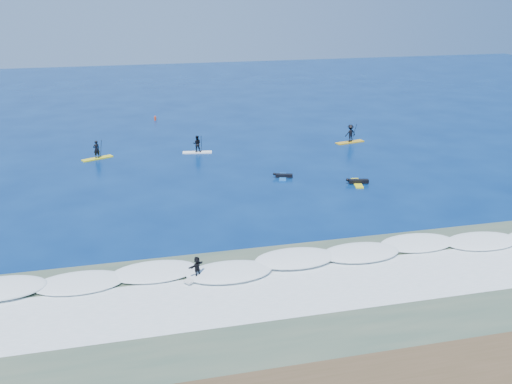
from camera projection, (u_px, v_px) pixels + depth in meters
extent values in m
plane|color=#041E4D|center=(242.00, 203.00, 41.71)|extent=(160.00, 160.00, 0.00)
cube|color=#384C3C|center=(301.00, 300.00, 28.92)|extent=(90.00, 13.00, 0.01)
cube|color=white|center=(279.00, 265.00, 32.58)|extent=(40.00, 6.00, 0.30)
cube|color=silver|center=(295.00, 291.00, 29.84)|extent=(34.00, 5.00, 0.02)
cube|color=yellow|center=(97.00, 158.00, 52.37)|extent=(2.87, 1.83, 0.09)
imported|color=black|center=(96.00, 149.00, 52.07)|extent=(0.70, 0.60, 1.63)
cylinder|color=black|center=(101.00, 149.00, 52.34)|extent=(0.31, 0.61, 1.90)
cube|color=black|center=(102.00, 159.00, 52.65)|extent=(0.11, 0.03, 0.28)
cube|color=white|center=(197.00, 152.00, 54.25)|extent=(2.84, 1.13, 0.09)
imported|color=black|center=(197.00, 144.00, 53.96)|extent=(0.86, 0.72, 1.59)
cylinder|color=black|center=(201.00, 144.00, 54.01)|extent=(0.14, 0.64, 1.86)
cube|color=black|center=(202.00, 153.00, 54.31)|extent=(0.11, 0.03, 0.28)
cube|color=gold|center=(350.00, 142.00, 57.74)|extent=(3.16, 1.39, 0.10)
imported|color=black|center=(350.00, 133.00, 57.42)|extent=(1.25, 0.88, 1.76)
cylinder|color=black|center=(354.00, 133.00, 57.63)|extent=(0.19, 0.70, 2.06)
cube|color=black|center=(354.00, 143.00, 57.96)|extent=(0.12, 0.03, 0.31)
cube|color=yellow|center=(357.00, 183.00, 45.81)|extent=(1.08, 2.40, 0.11)
cube|color=black|center=(359.00, 181.00, 45.75)|extent=(1.65, 0.74, 0.27)
sphere|color=black|center=(347.00, 180.00, 45.69)|extent=(0.27, 0.27, 0.27)
cube|color=#1655A8|center=(283.00, 177.00, 47.23)|extent=(1.13, 2.14, 0.10)
cube|color=black|center=(284.00, 175.00, 47.17)|extent=(1.47, 0.77, 0.24)
sphere|color=black|center=(274.00, 174.00, 47.17)|extent=(0.24, 0.24, 0.24)
cube|color=silver|center=(197.00, 277.00, 30.85)|extent=(1.62, 1.40, 0.09)
imported|color=black|center=(197.00, 267.00, 30.64)|extent=(1.04, 0.91, 1.14)
cylinder|color=red|center=(155.00, 119.00, 67.16)|extent=(0.26, 0.26, 0.42)
cone|color=red|center=(155.00, 116.00, 67.05)|extent=(0.18, 0.18, 0.20)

